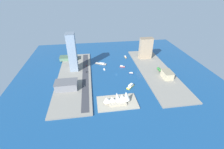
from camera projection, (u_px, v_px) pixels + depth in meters
The scene contains 23 objects.
ground_plane at pixel (116, 74), 345.54m from camera, with size 440.00×440.00×0.00m, color navy.
quay_west at pixel (155, 71), 356.19m from camera, with size 70.00×240.00×2.59m, color gray.
quay_east at pixel (75, 77), 333.57m from camera, with size 70.00×240.00×2.59m, color gray.
peninsula_point at pixel (117, 102), 262.14m from camera, with size 67.94×39.35×2.00m, color #A89E89.
road_strip at pixel (85, 75), 335.77m from camera, with size 12.98×228.00×0.15m, color #38383D.
sailboat_small_white at pixel (104, 69), 363.24m from camera, with size 4.14×10.11×11.33m.
barge_flat_brown at pixel (101, 64), 388.12m from camera, with size 29.07×18.91×3.21m.
tugboat_red at pixel (122, 66), 374.77m from camera, with size 13.43×7.15×4.00m.
patrol_launch_navy at pixel (131, 73), 347.30m from camera, with size 11.08×7.74×3.27m.
ferry_yellow_fast at pixel (130, 86), 301.03m from camera, with size 18.11×18.36×6.19m.
water_taxi_orange at pixel (125, 57), 424.24m from camera, with size 3.85×15.78×3.95m.
warehouse_low_gray at pixel (66, 85), 289.98m from camera, with size 41.63×25.70×15.62m.
tower_tall_glass at pixel (72, 53), 336.23m from camera, with size 18.59×21.52×85.36m.
apartment_midrise_tan at pixel (146, 48), 401.34m from camera, with size 33.22×16.11×54.47m.
office_block_beige at pixel (167, 75), 323.94m from camera, with size 19.02×27.06×15.24m.
terminal_long_green at pixel (69, 58), 404.32m from camera, with size 45.65×21.64×8.88m.
van_white at pixel (84, 85), 301.27m from camera, with size 1.93×4.77×1.65m.
hatchback_blue at pixel (86, 61), 398.61m from camera, with size 1.94×4.32×1.47m.
suv_black at pixel (87, 72), 347.88m from camera, with size 2.07×4.97×1.48m.
pickup_red at pixel (86, 65), 375.45m from camera, with size 1.91×5.09×1.63m.
traffic_light_waterfront at pixel (89, 72), 339.04m from camera, with size 0.36×0.36×6.50m.
opera_landmark at pixel (118, 98), 257.82m from camera, with size 46.42×21.46×20.95m.
park_tree_cluster at pixel (159, 69), 346.46m from camera, with size 8.21×13.35×9.90m.
Camera 1 is at (52.15, 293.44, 175.09)m, focal length 24.78 mm.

